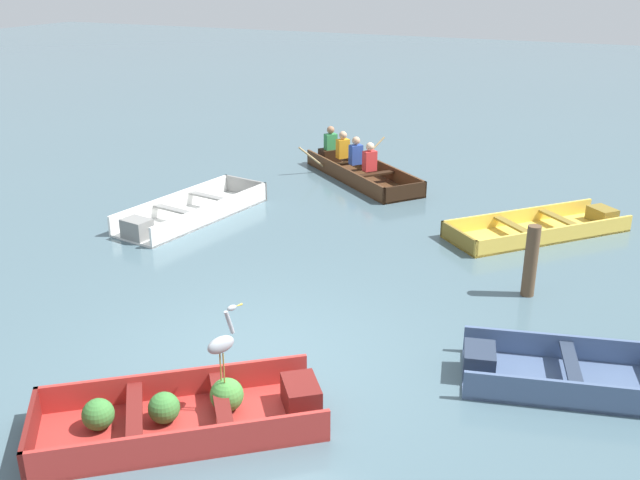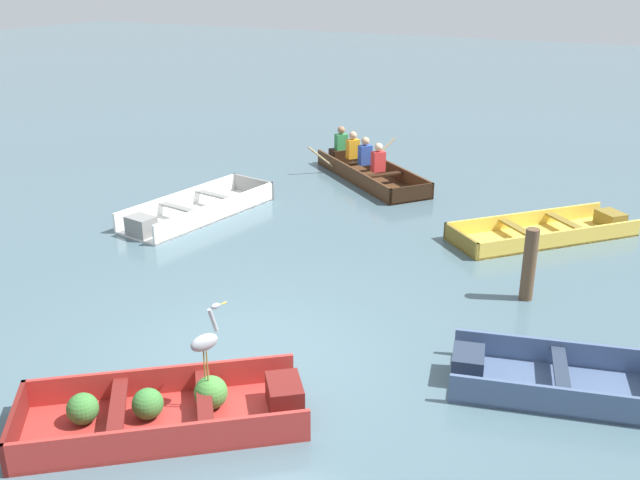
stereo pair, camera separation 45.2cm
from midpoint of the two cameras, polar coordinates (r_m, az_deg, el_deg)
name	(u,v)px [view 1 (the left image)]	position (r m, az deg, el deg)	size (l,w,h in m)	color
ground_plane	(255,361)	(8.85, -6.69, -9.62)	(80.00, 80.00, 0.00)	#47606B
dinghy_red_foreground	(187,413)	(7.80, -12.27, -13.41)	(3.02, 2.72, 0.40)	#AD2D28
skiff_slate_blue_near_moored	(603,379)	(8.78, 20.34, -10.37)	(3.60, 1.89, 0.35)	#475B7F
skiff_white_mid_moored	(188,213)	(13.67, -11.46, 2.12)	(1.56, 3.30, 0.38)	white
skiff_yellow_far_moored	(543,228)	(13.27, 16.47, 0.92)	(3.05, 3.17, 0.30)	#E5BC47
rowboat_dark_varnish_with_crew	(356,167)	(16.14, 2.13, 5.87)	(3.38, 2.99, 0.91)	#4C2D19
heron_on_dinghy	(222,342)	(7.53, -9.58, -8.07)	(0.25, 0.45, 0.84)	olive
mooring_post	(531,261)	(10.58, 15.34, -1.64)	(0.19, 0.19, 1.07)	brown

